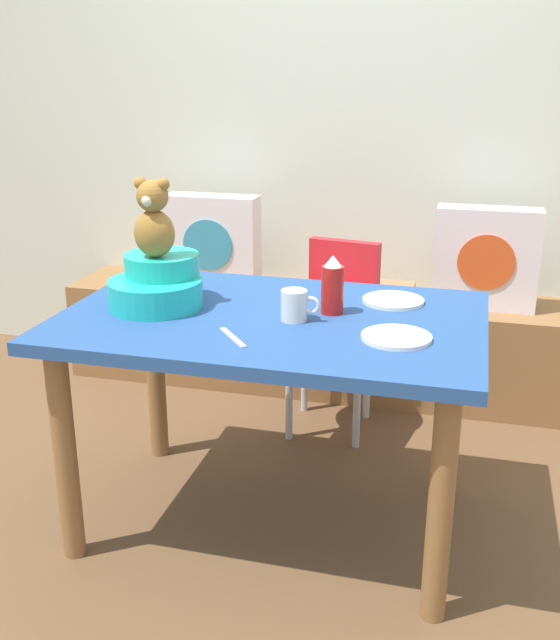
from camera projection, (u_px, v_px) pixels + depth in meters
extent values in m
plane|color=brown|center=(273.00, 520.00, 2.55)|extent=(8.00, 8.00, 0.00)
cube|color=silver|center=(354.00, 105.00, 3.45)|extent=(4.40, 0.10, 2.60)
cube|color=olive|center=(338.00, 341.00, 3.55)|extent=(2.60, 0.44, 0.46)
cube|color=silver|center=(213.00, 242.00, 3.54)|extent=(0.44, 0.14, 0.44)
cylinder|color=teal|center=(207.00, 245.00, 3.47)|extent=(0.24, 0.01, 0.24)
cube|color=silver|center=(486.00, 258.00, 3.23)|extent=(0.44, 0.14, 0.44)
cylinder|color=#D84C1E|center=(486.00, 262.00, 3.16)|extent=(0.24, 0.01, 0.24)
cube|color=#946E4A|center=(392.00, 291.00, 3.41)|extent=(0.20, 0.14, 0.07)
cube|color=#264C8C|center=(272.00, 321.00, 2.32)|extent=(1.30, 0.85, 0.04)
cylinder|color=olive|center=(65.00, 455.00, 2.27)|extent=(0.07, 0.07, 0.70)
cylinder|color=olive|center=(440.00, 509.00, 1.99)|extent=(0.07, 0.07, 0.70)
cylinder|color=olive|center=(156.00, 372.00, 2.88)|extent=(0.07, 0.07, 0.70)
cylinder|color=olive|center=(452.00, 404.00, 2.61)|extent=(0.07, 0.07, 0.70)
cylinder|color=red|center=(331.00, 315.00, 3.04)|extent=(0.34, 0.34, 0.10)
cube|color=red|center=(344.00, 269.00, 3.11)|extent=(0.30, 0.10, 0.24)
cube|color=white|center=(314.00, 312.00, 2.86)|extent=(0.33, 0.25, 0.02)
cylinder|color=silver|center=(289.00, 388.00, 3.03)|extent=(0.03, 0.03, 0.46)
cylinder|color=silver|center=(357.00, 395.00, 2.97)|extent=(0.03, 0.03, 0.46)
cylinder|color=silver|center=(305.00, 363.00, 3.29)|extent=(0.03, 0.03, 0.46)
cylinder|color=silver|center=(368.00, 369.00, 3.22)|extent=(0.03, 0.03, 0.46)
cylinder|color=#1DB9AD|center=(156.00, 293.00, 2.37)|extent=(0.30, 0.30, 0.09)
cylinder|color=#1DB9AD|center=(162.00, 264.00, 2.40)|extent=(0.24, 0.24, 0.07)
ellipsoid|color=olive|center=(155.00, 233.00, 2.33)|extent=(0.13, 0.11, 0.15)
sphere|color=olive|center=(153.00, 196.00, 2.29)|extent=(0.10, 0.10, 0.10)
sphere|color=beige|center=(147.00, 201.00, 2.26)|extent=(0.04, 0.04, 0.04)
sphere|color=olive|center=(141.00, 183.00, 2.29)|extent=(0.04, 0.04, 0.04)
sphere|color=olive|center=(164.00, 184.00, 2.27)|extent=(0.04, 0.04, 0.04)
cylinder|color=red|center=(332.00, 290.00, 2.31)|extent=(0.07, 0.07, 0.15)
cone|color=white|center=(333.00, 261.00, 2.28)|extent=(0.06, 0.06, 0.03)
cylinder|color=silver|center=(294.00, 305.00, 2.25)|extent=(0.08, 0.08, 0.09)
torus|color=silver|center=(311.00, 305.00, 2.23)|extent=(0.06, 0.01, 0.06)
cylinder|color=white|center=(396.00, 337.00, 2.10)|extent=(0.20, 0.20, 0.01)
cylinder|color=white|center=(393.00, 301.00, 2.43)|extent=(0.20, 0.20, 0.01)
cube|color=silver|center=(233.00, 338.00, 2.11)|extent=(0.12, 0.14, 0.01)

